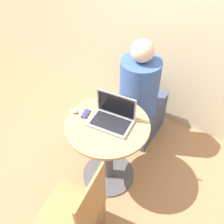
# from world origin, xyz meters

# --- Properties ---
(ground_plane) EXTENTS (12.00, 12.00, 0.00)m
(ground_plane) POSITION_xyz_m (0.00, 0.00, 0.00)
(ground_plane) COLOR #9E704C
(back_wall) EXTENTS (7.00, 0.05, 2.60)m
(back_wall) POSITION_xyz_m (0.00, 1.10, 1.30)
(back_wall) COLOR beige
(back_wall) RESTS_ON ground_plane
(round_table) EXTENTS (0.70, 0.70, 0.72)m
(round_table) POSITION_xyz_m (0.00, 0.00, 0.46)
(round_table) COLOR #4C4C51
(round_table) RESTS_ON ground_plane
(laptop) EXTENTS (0.37, 0.26, 0.23)m
(laptop) POSITION_xyz_m (0.02, 0.05, 0.77)
(laptop) COLOR gray
(laptop) RESTS_ON round_table
(cell_phone) EXTENTS (0.07, 0.11, 0.02)m
(cell_phone) POSITION_xyz_m (-0.21, -0.01, 0.73)
(cell_phone) COLOR navy
(cell_phone) RESTS_ON round_table
(computer_mouse) EXTENTS (0.06, 0.04, 0.03)m
(computer_mouse) POSITION_xyz_m (-0.31, -0.05, 0.74)
(computer_mouse) COLOR #B2B2B7
(computer_mouse) RESTS_ON round_table
(chair_empty) EXTENTS (0.46, 0.46, 0.90)m
(chair_empty) POSITION_xyz_m (0.18, -0.62, 0.46)
(chair_empty) COLOR #9E7042
(chair_empty) RESTS_ON ground_plane
(person_seated) EXTENTS (0.38, 0.58, 1.22)m
(person_seated) POSITION_xyz_m (-0.03, 0.63, 0.50)
(person_seated) COLOR #3D4766
(person_seated) RESTS_ON ground_plane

